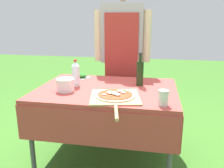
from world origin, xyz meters
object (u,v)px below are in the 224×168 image
person_cook (122,48)px  pizza_on_peel (115,96)px  herb_container (80,76)px  sauce_jar (163,99)px  oil_bottle (140,73)px  water_bottle (76,73)px  mixing_tub (65,85)px  prep_table (107,96)px

person_cook → pizza_on_peel: person_cook is taller
herb_container → sauce_jar: bearing=-39.0°
oil_bottle → sauce_jar: (0.20, -0.49, -0.07)m
water_bottle → sauce_jar: bearing=-25.9°
oil_bottle → water_bottle: size_ratio=1.24×
pizza_on_peel → mixing_tub: size_ratio=4.31×
person_cook → mixing_tub: (-0.36, -0.83, -0.22)m
prep_table → mixing_tub: size_ratio=8.15×
oil_bottle → herb_container: oil_bottle is taller
prep_table → oil_bottle: (0.28, 0.14, 0.20)m
water_bottle → herb_container: (-0.05, 0.29, -0.09)m
oil_bottle → herb_container: bearing=164.5°
person_cook → water_bottle: 0.75m
oil_bottle → mixing_tub: size_ratio=1.99×
oil_bottle → mixing_tub: bearing=-154.4°
water_bottle → mixing_tub: (-0.04, -0.17, -0.06)m
mixing_tub → herb_container: bearing=92.0°
oil_bottle → sauce_jar: oil_bottle is taller
prep_table → mixing_tub: mixing_tub is taller
pizza_on_peel → mixing_tub: bearing=154.9°
herb_container → mixing_tub: (0.02, -0.46, 0.03)m
water_bottle → person_cook: bearing=63.3°
person_cook → water_bottle: size_ratio=6.92×
prep_table → mixing_tub: 0.38m
mixing_tub → sauce_jar: sauce_jar is taller
water_bottle → herb_container: bearing=100.1°
herb_container → mixing_tub: 0.46m
water_bottle → oil_bottle: bearing=11.6°
pizza_on_peel → sauce_jar: bearing=-25.6°
prep_table → water_bottle: (-0.29, 0.03, 0.19)m
herb_container → oil_bottle: bearing=-15.5°
water_bottle → herb_container: 0.31m
mixing_tub → sauce_jar: size_ratio=1.36×
oil_bottle → water_bottle: oil_bottle is taller
oil_bottle → pizza_on_peel: bearing=-111.8°
water_bottle → sauce_jar: size_ratio=2.19×
prep_table → water_bottle: size_ratio=5.06×
pizza_on_peel → herb_container: bearing=117.6°
prep_table → sauce_jar: (0.48, -0.35, 0.13)m
sauce_jar → water_bottle: bearing=154.1°
person_cook → oil_bottle: bearing=111.5°
sauce_jar → oil_bottle: bearing=112.1°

